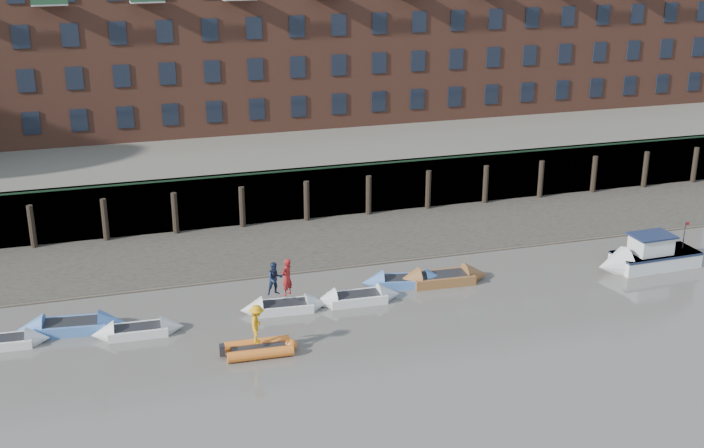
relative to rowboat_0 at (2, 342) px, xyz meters
name	(u,v)px	position (x,y,z in m)	size (l,w,h in m)	color
ground	(391,405)	(14.91, -9.60, -0.21)	(220.00, 220.00, 0.00)	#615C54
foreshore	(289,246)	(14.91, 8.40, -0.21)	(110.00, 8.00, 0.50)	#3D382F
mud_band	(303,268)	(14.91, 5.00, -0.21)	(110.00, 1.60, 0.10)	#4C4336
river_wall	(272,197)	(14.91, 12.78, 1.39)	(110.00, 1.23, 3.30)	#2D2A26
bank_terrace	(235,143)	(14.91, 26.40, 1.39)	(110.00, 28.00, 3.20)	#5E594D
rowboat_0	(2,342)	(0.00, 0.00, 0.00)	(4.12, 1.41, 1.18)	silver
rowboat_1	(72,326)	(2.97, 0.68, 0.04)	(5.00, 1.97, 1.41)	#446EB0
rowboat_2	(138,331)	(5.84, -0.57, 0.00)	(4.17, 1.37, 1.20)	silver
rowboat_3	(284,307)	(12.77, -0.01, 0.01)	(4.33, 1.57, 1.23)	silver
rowboat_4	(357,298)	(16.43, -0.06, 0.02)	(4.43, 1.44, 1.27)	silver
rowboat_5	(405,281)	(19.37, 1.20, 0.02)	(4.59, 2.12, 1.28)	#446EB0
rowboat_6	(442,278)	(21.33, 0.93, 0.05)	(5.06, 1.71, 1.45)	brown
rib_tender	(262,348)	(10.90, -3.92, 0.03)	(3.16, 1.59, 0.54)	orange
motor_launch	(640,258)	(32.24, -0.35, 0.41)	(5.91, 2.12, 2.41)	silver
person_rower_a	(287,277)	(12.93, -0.01, 1.54)	(0.67, 0.44, 1.85)	maroon
person_rower_b	(275,279)	(12.40, 0.21, 1.44)	(0.79, 0.62, 1.63)	#19233F
person_rib_crew	(257,324)	(10.74, -3.84, 1.18)	(1.14, 0.65, 1.76)	orange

